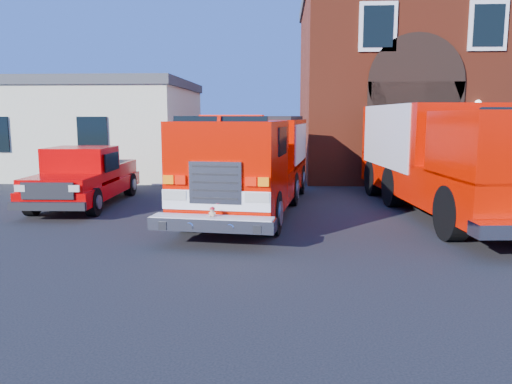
# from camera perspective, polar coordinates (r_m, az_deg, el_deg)

# --- Properties ---
(ground) EXTENTS (100.00, 100.00, 0.00)m
(ground) POSITION_cam_1_polar(r_m,az_deg,el_deg) (10.80, 0.34, -5.88)
(ground) COLOR black
(ground) RESTS_ON ground
(parking_stripe_mid) EXTENTS (0.12, 3.00, 0.01)m
(parking_stripe_mid) POSITION_cam_1_polar(r_m,az_deg,el_deg) (15.88, 25.23, -1.99)
(parking_stripe_mid) COLOR yellow
(parking_stripe_mid) RESTS_ON ground
(parking_stripe_far) EXTENTS (0.12, 3.00, 0.01)m
(parking_stripe_far) POSITION_cam_1_polar(r_m,az_deg,el_deg) (18.65, 21.79, -0.32)
(parking_stripe_far) COLOR yellow
(parking_stripe_far) RESTS_ON ground
(fire_station) EXTENTS (15.20, 10.20, 8.45)m
(fire_station) POSITION_cam_1_polar(r_m,az_deg,el_deg) (25.91, 22.63, 11.41)
(fire_station) COLOR maroon
(fire_station) RESTS_ON ground
(side_building) EXTENTS (10.20, 8.20, 4.35)m
(side_building) POSITION_cam_1_polar(r_m,az_deg,el_deg) (25.29, -19.17, 7.02)
(side_building) COLOR #E9E8C2
(side_building) RESTS_ON ground
(fire_engine) EXTENTS (3.60, 9.14, 2.74)m
(fire_engine) POSITION_cam_1_polar(r_m,az_deg,el_deg) (14.40, -0.31, 3.51)
(fire_engine) COLOR black
(fire_engine) RESTS_ON ground
(pickup_truck) EXTENTS (2.10, 5.53, 1.79)m
(pickup_truck) POSITION_cam_1_polar(r_m,az_deg,el_deg) (16.20, -18.92, 1.59)
(pickup_truck) COLOR black
(pickup_truck) RESTS_ON ground
(secondary_truck) EXTENTS (3.66, 9.62, 3.05)m
(secondary_truck) POSITION_cam_1_polar(r_m,az_deg,el_deg) (14.97, 21.22, 4.06)
(secondary_truck) COLOR black
(secondary_truck) RESTS_ON ground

